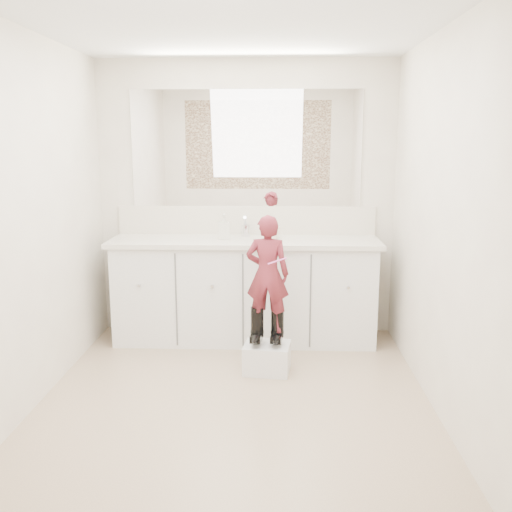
{
  "coord_description": "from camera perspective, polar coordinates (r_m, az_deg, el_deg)",
  "views": [
    {
      "loc": [
        0.27,
        -3.54,
        1.71
      ],
      "look_at": [
        0.12,
        0.51,
        0.89
      ],
      "focal_mm": 40.0,
      "sensor_mm": 36.0,
      "label": 1
    }
  ],
  "objects": [
    {
      "name": "countertop",
      "position": [
        4.83,
        -1.15,
        1.45
      ],
      "size": [
        2.28,
        0.58,
        0.04
      ],
      "primitive_type": "cube",
      "color": "beige",
      "rests_on": "vanity_cabinet"
    },
    {
      "name": "mirror",
      "position": [
        5.03,
        -1.0,
        10.67
      ],
      "size": [
        2.0,
        0.02,
        1.0
      ],
      "primitive_type": "cube",
      "color": "white",
      "rests_on": "wall_back"
    },
    {
      "name": "vanity_cabinet",
      "position": [
        4.94,
        -1.12,
        -3.61
      ],
      "size": [
        2.2,
        0.55,
        0.85
      ],
      "primitive_type": "cube",
      "color": "silver",
      "rests_on": "floor"
    },
    {
      "name": "boot_left",
      "position": [
        4.29,
        0.12,
        -6.95
      ],
      "size": [
        0.12,
        0.2,
        0.28
      ],
      "primitive_type": null,
      "rotation": [
        0.0,
        0.0,
        -0.12
      ],
      "color": "black",
      "rests_on": "step_stool"
    },
    {
      "name": "wall_right",
      "position": [
        3.72,
        18.17,
        3.02
      ],
      "size": [
        0.0,
        3.0,
        3.0
      ],
      "primitive_type": "plane",
      "rotation": [
        1.57,
        0.0,
        -1.57
      ],
      "color": "beige",
      "rests_on": "floor"
    },
    {
      "name": "wall_back",
      "position": [
        5.07,
        -0.98,
        5.69
      ],
      "size": [
        2.6,
        0.0,
        2.6
      ],
      "primitive_type": "plane",
      "rotation": [
        1.57,
        0.0,
        0.0
      ],
      "color": "beige",
      "rests_on": "floor"
    },
    {
      "name": "cup",
      "position": [
        4.85,
        1.82,
        2.33
      ],
      "size": [
        0.11,
        0.11,
        0.1
      ],
      "primitive_type": "imported",
      "rotation": [
        0.0,
        0.0,
        0.01
      ],
      "color": "beige",
      "rests_on": "countertop"
    },
    {
      "name": "backsplash",
      "position": [
        5.08,
        -0.98,
        3.6
      ],
      "size": [
        2.28,
        0.03,
        0.25
      ],
      "primitive_type": "cube",
      "color": "beige",
      "rests_on": "countertop"
    },
    {
      "name": "toothbrush",
      "position": [
        4.07,
        2.12,
        -0.51
      ],
      "size": [
        0.14,
        0.03,
        0.06
      ],
      "primitive_type": "cylinder",
      "rotation": [
        0.0,
        1.22,
        -0.12
      ],
      "color": "#FF63C4",
      "rests_on": "toddler"
    },
    {
      "name": "dot_panel",
      "position": [
        2.07,
        -5.55,
        9.8
      ],
      "size": [
        2.0,
        0.01,
        1.2
      ],
      "primitive_type": "cube",
      "color": "#472819",
      "rests_on": "wall_front"
    },
    {
      "name": "floor",
      "position": [
        3.94,
        -2.13,
        -14.27
      ],
      "size": [
        3.0,
        3.0,
        0.0
      ],
      "primitive_type": "plane",
      "color": "#957762",
      "rests_on": "ground"
    },
    {
      "name": "boot_right",
      "position": [
        4.28,
        2.14,
        -6.97
      ],
      "size": [
        0.12,
        0.2,
        0.28
      ],
      "primitive_type": null,
      "rotation": [
        0.0,
        0.0,
        -0.12
      ],
      "color": "black",
      "rests_on": "step_stool"
    },
    {
      "name": "wall_front",
      "position": [
        2.12,
        -5.36,
        -2.48
      ],
      "size": [
        2.6,
        0.0,
        2.6
      ],
      "primitive_type": "plane",
      "rotation": [
        -1.57,
        0.0,
        0.0
      ],
      "color": "beige",
      "rests_on": "floor"
    },
    {
      "name": "soap_bottle",
      "position": [
        4.83,
        -3.21,
        2.96
      ],
      "size": [
        0.1,
        0.1,
        0.21
      ],
      "primitive_type": "imported",
      "rotation": [
        0.0,
        0.0,
        0.07
      ],
      "color": "beige",
      "rests_on": "countertop"
    },
    {
      "name": "step_stool",
      "position": [
        4.35,
        1.11,
        -10.14
      ],
      "size": [
        0.37,
        0.32,
        0.21
      ],
      "primitive_type": "cube",
      "rotation": [
        0.0,
        0.0,
        -0.12
      ],
      "color": "silver",
      "rests_on": "floor"
    },
    {
      "name": "faucet",
      "position": [
        4.98,
        -1.04,
        2.57
      ],
      "size": [
        0.08,
        0.08,
        0.1
      ],
      "primitive_type": "cylinder",
      "color": "silver",
      "rests_on": "countertop"
    },
    {
      "name": "wall_left",
      "position": [
        3.9,
        -21.69,
        3.16
      ],
      "size": [
        0.0,
        3.0,
        3.0
      ],
      "primitive_type": "plane",
      "rotation": [
        1.57,
        0.0,
        1.57
      ],
      "color": "beige",
      "rests_on": "floor"
    },
    {
      "name": "toddler",
      "position": [
        4.18,
        1.15,
        -1.8
      ],
      "size": [
        0.34,
        0.25,
        0.87
      ],
      "primitive_type": "imported",
      "rotation": [
        0.0,
        0.0,
        3.02
      ],
      "color": "#A7333B",
      "rests_on": "step_stool"
    },
    {
      "name": "ceiling",
      "position": [
        3.61,
        -2.43,
        22.48
      ],
      "size": [
        3.0,
        3.0,
        0.0
      ],
      "primitive_type": "plane",
      "rotation": [
        3.14,
        0.0,
        0.0
      ],
      "color": "white",
      "rests_on": "wall_back"
    }
  ]
}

